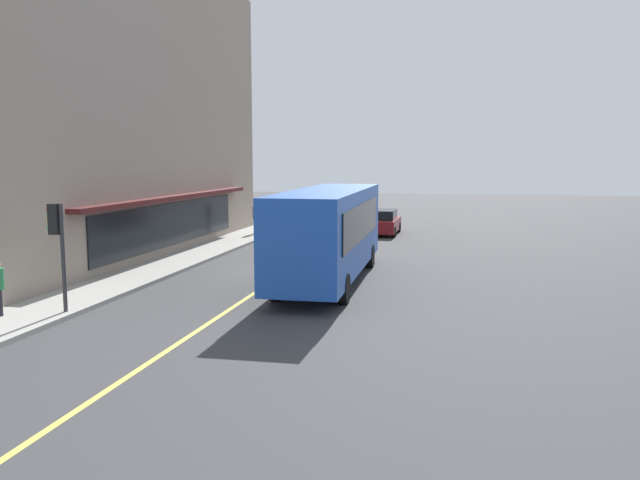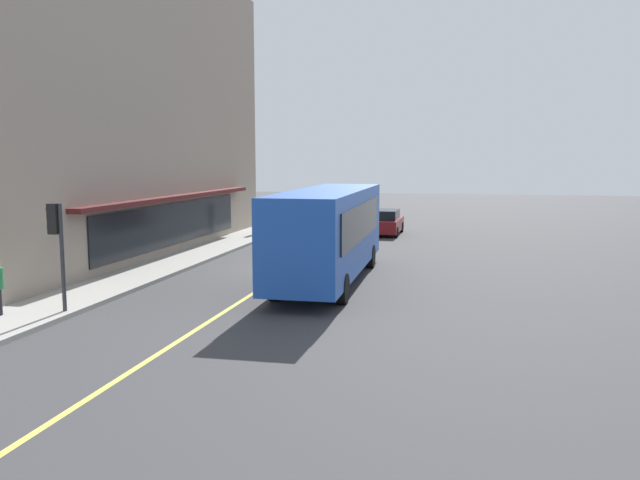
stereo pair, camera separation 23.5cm
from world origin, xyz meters
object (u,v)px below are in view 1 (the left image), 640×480
traffic_light (57,232)px  car_maroon (383,222)px  bus (329,230)px  pedestrian_mid_block (255,215)px

traffic_light → car_maroon: size_ratio=0.74×
bus → pedestrian_mid_block: size_ratio=6.03×
pedestrian_mid_block → car_maroon: bearing=-72.1°
bus → traffic_light: (-6.87, 6.76, 0.55)m
bus → car_maroon: (15.71, -0.23, -1.24)m
car_maroon → traffic_light: bearing=162.8°
traffic_light → car_maroon: traffic_light is taller
bus → traffic_light: bus is taller
bus → car_maroon: 15.77m
car_maroon → pedestrian_mid_block: (-2.40, 7.43, 0.53)m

